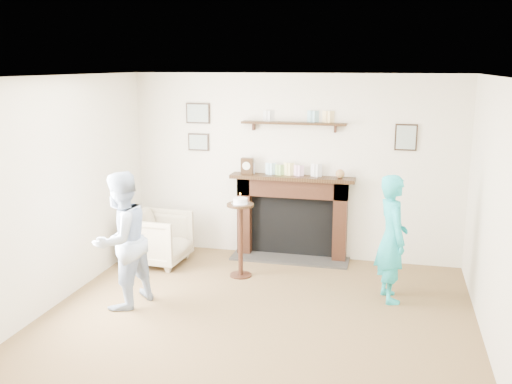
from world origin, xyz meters
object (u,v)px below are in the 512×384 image
at_px(pedestal_table, 240,225).
at_px(man, 125,305).
at_px(armchair, 159,263).
at_px(woman, 389,299).

bearing_deg(pedestal_table, man, -130.99).
relative_size(armchair, man, 0.50).
bearing_deg(man, armchair, -154.52).
bearing_deg(pedestal_table, armchair, 170.54).
xyz_separation_m(man, woman, (2.85, 0.87, 0.00)).
height_order(armchair, woman, woman).
distance_m(man, pedestal_table, 1.69).
bearing_deg(woman, armchair, 63.04).
height_order(armchair, man, man).
xyz_separation_m(armchair, man, (0.18, -1.37, 0.00)).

